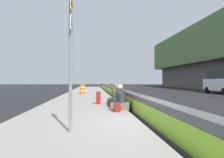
{
  "coord_description": "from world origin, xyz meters",
  "views": [
    {
      "loc": [
        -6.75,
        2.02,
        1.47
      ],
      "look_at": [
        5.71,
        0.88,
        1.56
      ],
      "focal_mm": 34.45,
      "sensor_mm": 36.0,
      "label": 1
    }
  ],
  "objects_px": {
    "route_sign_post": "(71,52)",
    "construction_barrel": "(83,89)",
    "fire_hydrant": "(98,96)",
    "backpack": "(117,107)",
    "seated_person_middle": "(117,99)",
    "seated_person_foreground": "(120,102)",
    "seated_person_rear": "(115,97)",
    "parked_car_fourth": "(223,82)"
  },
  "relations": [
    {
      "from": "route_sign_post",
      "to": "fire_hydrant",
      "type": "bearing_deg",
      "value": -7.77
    },
    {
      "from": "route_sign_post",
      "to": "seated_person_middle",
      "type": "xyz_separation_m",
      "value": [
        5.52,
        -1.82,
        -1.71
      ]
    },
    {
      "from": "fire_hydrant",
      "to": "construction_barrel",
      "type": "distance_m",
      "value": 9.58
    },
    {
      "from": "fire_hydrant",
      "to": "backpack",
      "type": "height_order",
      "value": "fire_hydrant"
    },
    {
      "from": "route_sign_post",
      "to": "seated_person_middle",
      "type": "height_order",
      "value": "route_sign_post"
    },
    {
      "from": "construction_barrel",
      "to": "parked_car_fourth",
      "type": "distance_m",
      "value": 15.36
    },
    {
      "from": "seated_person_foreground",
      "to": "route_sign_post",
      "type": "bearing_deg",
      "value": 156.54
    },
    {
      "from": "backpack",
      "to": "construction_barrel",
      "type": "xyz_separation_m",
      "value": [
        12.56,
        2.04,
        0.28
      ]
    },
    {
      "from": "fire_hydrant",
      "to": "backpack",
      "type": "xyz_separation_m",
      "value": [
        -3.07,
        -0.71,
        -0.25
      ]
    },
    {
      "from": "parked_car_fourth",
      "to": "seated_person_rear",
      "type": "bearing_deg",
      "value": 127.88
    },
    {
      "from": "seated_person_foreground",
      "to": "construction_barrel",
      "type": "distance_m",
      "value": 12.03
    },
    {
      "from": "fire_hydrant",
      "to": "seated_person_foreground",
      "type": "height_order",
      "value": "seated_person_foreground"
    },
    {
      "from": "seated_person_rear",
      "to": "backpack",
      "type": "relative_size",
      "value": 2.98
    },
    {
      "from": "fire_hydrant",
      "to": "seated_person_middle",
      "type": "bearing_deg",
      "value": -138.23
    },
    {
      "from": "seated_person_foreground",
      "to": "construction_barrel",
      "type": "bearing_deg",
      "value": 10.87
    },
    {
      "from": "seated_person_foreground",
      "to": "seated_person_rear",
      "type": "xyz_separation_m",
      "value": [
        2.41,
        -0.02,
        0.01
      ]
    },
    {
      "from": "route_sign_post",
      "to": "construction_barrel",
      "type": "height_order",
      "value": "route_sign_post"
    },
    {
      "from": "seated_person_middle",
      "to": "seated_person_rear",
      "type": "xyz_separation_m",
      "value": [
        1.12,
        -0.04,
        0.01
      ]
    },
    {
      "from": "route_sign_post",
      "to": "parked_car_fourth",
      "type": "xyz_separation_m",
      "value": [
        16.79,
        -14.9,
        -0.86
      ]
    },
    {
      "from": "fire_hydrant",
      "to": "seated_person_rear",
      "type": "distance_m",
      "value": 0.97
    },
    {
      "from": "fire_hydrant",
      "to": "backpack",
      "type": "bearing_deg",
      "value": -166.97
    },
    {
      "from": "seated_person_middle",
      "to": "construction_barrel",
      "type": "height_order",
      "value": "seated_person_middle"
    },
    {
      "from": "route_sign_post",
      "to": "parked_car_fourth",
      "type": "height_order",
      "value": "route_sign_post"
    },
    {
      "from": "route_sign_post",
      "to": "backpack",
      "type": "relative_size",
      "value": 9.0
    },
    {
      "from": "seated_person_middle",
      "to": "construction_barrel",
      "type": "xyz_separation_m",
      "value": [
        10.52,
        2.25,
        0.12
      ]
    },
    {
      "from": "seated_person_foreground",
      "to": "parked_car_fourth",
      "type": "distance_m",
      "value": 18.14
    },
    {
      "from": "fire_hydrant",
      "to": "parked_car_fourth",
      "type": "height_order",
      "value": "parked_car_fourth"
    },
    {
      "from": "route_sign_post",
      "to": "fire_hydrant",
      "type": "relative_size",
      "value": 4.09
    },
    {
      "from": "seated_person_foreground",
      "to": "seated_person_middle",
      "type": "height_order",
      "value": "seated_person_foreground"
    },
    {
      "from": "construction_barrel",
      "to": "parked_car_fourth",
      "type": "height_order",
      "value": "parked_car_fourth"
    },
    {
      "from": "route_sign_post",
      "to": "seated_person_middle",
      "type": "relative_size",
      "value": 3.13
    },
    {
      "from": "route_sign_post",
      "to": "seated_person_rear",
      "type": "bearing_deg",
      "value": -15.63
    },
    {
      "from": "seated_person_middle",
      "to": "backpack",
      "type": "bearing_deg",
      "value": 174.06
    },
    {
      "from": "fire_hydrant",
      "to": "seated_person_middle",
      "type": "xyz_separation_m",
      "value": [
        -1.03,
        -0.92,
        -0.09
      ]
    },
    {
      "from": "seated_person_middle",
      "to": "seated_person_rear",
      "type": "distance_m",
      "value": 1.12
    },
    {
      "from": "route_sign_post",
      "to": "seated_person_middle",
      "type": "distance_m",
      "value": 6.06
    },
    {
      "from": "seated_person_foreground",
      "to": "backpack",
      "type": "bearing_deg",
      "value": 162.85
    },
    {
      "from": "fire_hydrant",
      "to": "seated_person_foreground",
      "type": "relative_size",
      "value": 0.75
    },
    {
      "from": "backpack",
      "to": "seated_person_middle",
      "type": "bearing_deg",
      "value": -5.94
    },
    {
      "from": "seated_person_rear",
      "to": "backpack",
      "type": "xyz_separation_m",
      "value": [
        -3.16,
        0.25,
        -0.18
      ]
    },
    {
      "from": "seated_person_rear",
      "to": "seated_person_middle",
      "type": "bearing_deg",
      "value": 177.91
    },
    {
      "from": "route_sign_post",
      "to": "construction_barrel",
      "type": "xyz_separation_m",
      "value": [
        16.04,
        0.43,
        -1.59
      ]
    }
  ]
}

